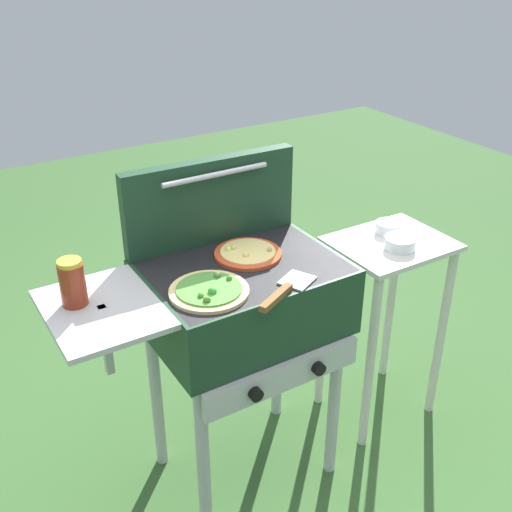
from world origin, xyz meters
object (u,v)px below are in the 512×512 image
pizza_cheese (248,253)px  grill (241,304)px  sauce_jar (72,283)px  spatula (285,290)px  topping_bowl_near (400,243)px  prep_table (385,295)px  topping_bowl_far (388,228)px  pizza_veggie (209,291)px

pizza_cheese → grill: bearing=-138.8°
sauce_jar → spatula: sauce_jar is taller
spatula → topping_bowl_near: 0.65m
prep_table → topping_bowl_far: 0.27m
pizza_cheese → prep_table: (0.61, -0.05, -0.34)m
grill → pizza_cheese: pizza_cheese is taller
pizza_veggie → topping_bowl_far: bearing=10.6°
prep_table → topping_bowl_far: size_ratio=8.04×
pizza_cheese → spatula: (-0.03, -0.26, -0.00)m
pizza_veggie → spatula: bearing=-30.5°
pizza_veggie → topping_bowl_near: pizza_veggie is taller
spatula → prep_table: bearing=18.5°
pizza_veggie → pizza_cheese: bearing=33.4°
pizza_veggie → prep_table: bearing=6.7°
pizza_cheese → topping_bowl_near: 0.61m
pizza_veggie → grill: bearing=29.9°
sauce_jar → pizza_cheese: bearing=-0.5°
prep_table → topping_bowl_near: (-0.01, -0.06, 0.26)m
spatula → topping_bowl_far: size_ratio=2.55×
pizza_cheese → prep_table: bearing=-4.6°
grill → pizza_cheese: bearing=41.2°
grill → topping_bowl_far: 0.72m
grill → topping_bowl_near: 0.67m
pizza_cheese → topping_bowl_near: size_ratio=1.95×
pizza_cheese → sauce_jar: sauce_jar is taller
spatula → pizza_cheese: bearing=84.4°
grill → pizza_veggie: (-0.16, -0.09, 0.15)m
prep_table → grill: bearing=-179.6°
sauce_jar → topping_bowl_near: 1.20m
spatula → grill: bearing=99.8°
grill → spatula: bearing=-80.2°
grill → topping_bowl_near: bearing=-4.8°
sauce_jar → grill: bearing=-6.4°
sauce_jar → topping_bowl_far: 1.25m
pizza_veggie → topping_bowl_far: 0.90m
grill → prep_table: grill is taller
pizza_cheese → sauce_jar: 0.59m
grill → topping_bowl_far: bearing=5.7°
prep_table → topping_bowl_far: topping_bowl_far is taller
grill → pizza_veggie: 0.24m
pizza_cheese → topping_bowl_far: (0.65, 0.02, -0.07)m
pizza_veggie → topping_bowl_far: (0.88, 0.16, -0.08)m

